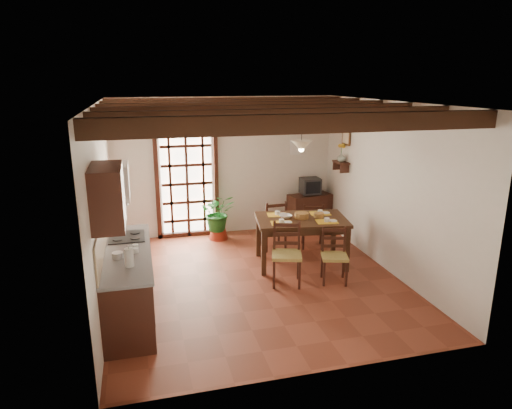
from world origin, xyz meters
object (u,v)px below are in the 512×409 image
object	(u,v)px
kitchen_counter	(128,281)
chair_far_right	(312,233)
dining_table	(301,224)
chair_far_left	(273,233)
sideboard	(309,212)
potted_plant	(218,212)
pendant_lamp	(301,145)
crt_tv	(310,186)
chair_near_left	(287,265)
chair_near_right	(334,265)

from	to	relation	value
kitchen_counter	chair_far_right	world-z (taller)	kitchen_counter
dining_table	chair_far_left	xyz separation A→B (m)	(-0.25, 0.83, -0.42)
sideboard	potted_plant	size ratio (longest dim) A/B	0.46
kitchen_counter	pendant_lamp	size ratio (longest dim) A/B	2.66
crt_tv	dining_table	bearing A→B (deg)	-115.19
chair_near_left	potted_plant	size ratio (longest dim) A/B	0.50
dining_table	chair_far_right	size ratio (longest dim) A/B	1.87
chair_near_right	crt_tv	world-z (taller)	crt_tv
chair_far_right	sideboard	size ratio (longest dim) A/B	0.98
dining_table	pendant_lamp	xyz separation A→B (m)	(0.00, 0.10, 1.36)
chair_near_left	sideboard	world-z (taller)	chair_near_left
kitchen_counter	chair_far_left	xyz separation A→B (m)	(2.63, 1.90, -0.18)
chair_near_left	potted_plant	bearing A→B (deg)	123.01
sideboard	dining_table	bearing A→B (deg)	-124.82
dining_table	chair_near_right	xyz separation A→B (m)	(0.26, -0.83, -0.45)
chair_far_right	pendant_lamp	size ratio (longest dim) A/B	1.05
sideboard	chair_far_right	bearing A→B (deg)	-117.34
crt_tv	potted_plant	xyz separation A→B (m)	(-2.00, -0.12, -0.39)
pendant_lamp	kitchen_counter	bearing A→B (deg)	-157.83
dining_table	pendant_lamp	world-z (taller)	pendant_lamp
sideboard	pendant_lamp	bearing A→B (deg)	-126.15
dining_table	chair_near_left	world-z (taller)	chair_near_left
chair_near_left	chair_far_right	size ratio (longest dim) A/B	1.11
chair_near_left	pendant_lamp	size ratio (longest dim) A/B	1.16
sideboard	chair_near_right	bearing A→B (deg)	-111.94
dining_table	chair_near_left	size ratio (longest dim) A/B	1.69
crt_tv	pendant_lamp	distance (m)	2.16
chair_near_left	chair_far_left	xyz separation A→B (m)	(0.24, 1.54, -0.01)
chair_far_left	dining_table	bearing A→B (deg)	103.75
crt_tv	chair_far_left	bearing A→B (deg)	-139.59
chair_near_left	pendant_lamp	bearing A→B (deg)	75.57
chair_near_right	pendant_lamp	world-z (taller)	pendant_lamp
chair_far_left	crt_tv	distance (m)	1.56
kitchen_counter	chair_far_left	world-z (taller)	kitchen_counter
sideboard	pendant_lamp	size ratio (longest dim) A/B	1.07
chair_near_left	sideboard	bearing A→B (deg)	78.64
crt_tv	pendant_lamp	size ratio (longest dim) A/B	0.46
pendant_lamp	chair_near_right	bearing A→B (deg)	-74.52
chair_far_right	crt_tv	distance (m)	1.28
crt_tv	chair_near_right	bearing A→B (deg)	-102.27
dining_table	potted_plant	xyz separation A→B (m)	(-1.17, 1.62, -0.15)
potted_plant	kitchen_counter	bearing A→B (deg)	-122.41
dining_table	chair_near_left	bearing A→B (deg)	-115.92
chair_far_left	pendant_lamp	bearing A→B (deg)	105.92
crt_tv	chair_near_left	bearing A→B (deg)	-118.09
chair_near_right	chair_far_left	xyz separation A→B (m)	(-0.51, 1.66, 0.03)
chair_near_left	sideboard	size ratio (longest dim) A/B	1.09
chair_near_left	potted_plant	distance (m)	2.44
chair_near_right	chair_far_right	distance (m)	1.57
sideboard	kitchen_counter	bearing A→B (deg)	-152.17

